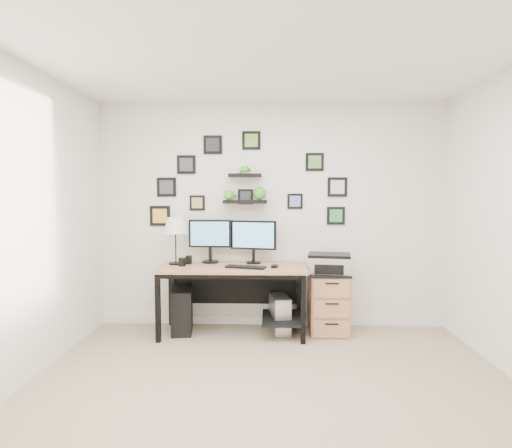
{
  "coord_description": "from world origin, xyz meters",
  "views": [
    {
      "loc": [
        -0.03,
        -2.98,
        1.54
      ],
      "look_at": [
        -0.17,
        1.83,
        1.2
      ],
      "focal_mm": 30.0,
      "sensor_mm": 36.0,
      "label": 1
    }
  ],
  "objects_px": {
    "monitor_right": "(253,238)",
    "mug": "(182,262)",
    "pc_tower_grey": "(280,314)",
    "desk": "(236,277)",
    "file_cabinet": "(328,302)",
    "pc_tower_black": "(182,310)",
    "printer": "(329,263)",
    "table_lamp": "(175,227)",
    "monitor_left": "(210,238)"
  },
  "relations": [
    {
      "from": "monitor_right",
      "to": "mug",
      "type": "relative_size",
      "value": 5.73
    },
    {
      "from": "monitor_right",
      "to": "pc_tower_grey",
      "type": "distance_m",
      "value": 0.9
    },
    {
      "from": "desk",
      "to": "pc_tower_grey",
      "type": "height_order",
      "value": "desk"
    },
    {
      "from": "mug",
      "to": "file_cabinet",
      "type": "distance_m",
      "value": 1.68
    },
    {
      "from": "pc_tower_black",
      "to": "printer",
      "type": "distance_m",
      "value": 1.72
    },
    {
      "from": "desk",
      "to": "pc_tower_grey",
      "type": "distance_m",
      "value": 0.64
    },
    {
      "from": "table_lamp",
      "to": "pc_tower_grey",
      "type": "height_order",
      "value": "table_lamp"
    },
    {
      "from": "desk",
      "to": "monitor_right",
      "type": "height_order",
      "value": "monitor_right"
    },
    {
      "from": "monitor_left",
      "to": "monitor_right",
      "type": "relative_size",
      "value": 0.95
    },
    {
      "from": "desk",
      "to": "monitor_right",
      "type": "distance_m",
      "value": 0.48
    },
    {
      "from": "monitor_left",
      "to": "monitor_right",
      "type": "distance_m",
      "value": 0.5
    },
    {
      "from": "monitor_left",
      "to": "file_cabinet",
      "type": "bearing_deg",
      "value": -5.75
    },
    {
      "from": "pc_tower_black",
      "to": "pc_tower_grey",
      "type": "height_order",
      "value": "pc_tower_black"
    },
    {
      "from": "file_cabinet",
      "to": "printer",
      "type": "distance_m",
      "value": 0.44
    },
    {
      "from": "desk",
      "to": "pc_tower_grey",
      "type": "xyz_separation_m",
      "value": [
        0.48,
        0.03,
        -0.42
      ]
    },
    {
      "from": "table_lamp",
      "to": "mug",
      "type": "distance_m",
      "value": 0.41
    },
    {
      "from": "monitor_left",
      "to": "monitor_right",
      "type": "bearing_deg",
      "value": -3.29
    },
    {
      "from": "printer",
      "to": "pc_tower_grey",
      "type": "bearing_deg",
      "value": -177.2
    },
    {
      "from": "table_lamp",
      "to": "pc_tower_grey",
      "type": "distance_m",
      "value": 1.52
    },
    {
      "from": "file_cabinet",
      "to": "monitor_right",
      "type": "bearing_deg",
      "value": 172.8
    },
    {
      "from": "desk",
      "to": "printer",
      "type": "height_order",
      "value": "printer"
    },
    {
      "from": "table_lamp",
      "to": "printer",
      "type": "relative_size",
      "value": 1.05
    },
    {
      "from": "monitor_right",
      "to": "table_lamp",
      "type": "relative_size",
      "value": 0.99
    },
    {
      "from": "pc_tower_black",
      "to": "file_cabinet",
      "type": "xyz_separation_m",
      "value": [
        1.63,
        0.03,
        0.09
      ]
    },
    {
      "from": "monitor_right",
      "to": "file_cabinet",
      "type": "relative_size",
      "value": 0.78
    },
    {
      "from": "pc_tower_grey",
      "to": "pc_tower_black",
      "type": "bearing_deg",
      "value": 179.87
    },
    {
      "from": "monitor_right",
      "to": "pc_tower_black",
      "type": "height_order",
      "value": "monitor_right"
    },
    {
      "from": "table_lamp",
      "to": "file_cabinet",
      "type": "xyz_separation_m",
      "value": [
        1.71,
        -0.03,
        -0.84
      ]
    },
    {
      "from": "mug",
      "to": "monitor_left",
      "type": "bearing_deg",
      "value": 38.93
    },
    {
      "from": "pc_tower_grey",
      "to": "table_lamp",
      "type": "bearing_deg",
      "value": 177.01
    },
    {
      "from": "table_lamp",
      "to": "mug",
      "type": "xyz_separation_m",
      "value": [
        0.09,
        -0.12,
        -0.38
      ]
    },
    {
      "from": "pc_tower_grey",
      "to": "file_cabinet",
      "type": "bearing_deg",
      "value": 3.03
    },
    {
      "from": "monitor_right",
      "to": "file_cabinet",
      "type": "bearing_deg",
      "value": -7.2
    },
    {
      "from": "file_cabinet",
      "to": "printer",
      "type": "relative_size",
      "value": 1.33
    },
    {
      "from": "pc_tower_black",
      "to": "monitor_left",
      "type": "bearing_deg",
      "value": 19.95
    },
    {
      "from": "mug",
      "to": "table_lamp",
      "type": "bearing_deg",
      "value": 127.61
    },
    {
      "from": "monitor_left",
      "to": "pc_tower_black",
      "type": "height_order",
      "value": "monitor_left"
    },
    {
      "from": "file_cabinet",
      "to": "pc_tower_black",
      "type": "bearing_deg",
      "value": -179.08
    },
    {
      "from": "printer",
      "to": "pc_tower_black",
      "type": "bearing_deg",
      "value": -179.15
    },
    {
      "from": "pc_tower_black",
      "to": "file_cabinet",
      "type": "distance_m",
      "value": 1.64
    },
    {
      "from": "monitor_left",
      "to": "printer",
      "type": "bearing_deg",
      "value": -5.81
    },
    {
      "from": "monitor_left",
      "to": "mug",
      "type": "bearing_deg",
      "value": -141.07
    },
    {
      "from": "desk",
      "to": "mug",
      "type": "distance_m",
      "value": 0.62
    },
    {
      "from": "monitor_right",
      "to": "printer",
      "type": "distance_m",
      "value": 0.89
    },
    {
      "from": "desk",
      "to": "monitor_left",
      "type": "height_order",
      "value": "monitor_left"
    },
    {
      "from": "monitor_right",
      "to": "desk",
      "type": "bearing_deg",
      "value": -138.46
    },
    {
      "from": "monitor_right",
      "to": "mug",
      "type": "bearing_deg",
      "value": -165.81
    },
    {
      "from": "mug",
      "to": "pc_tower_black",
      "type": "height_order",
      "value": "mug"
    },
    {
      "from": "file_cabinet",
      "to": "printer",
      "type": "bearing_deg",
      "value": -19.52
    },
    {
      "from": "file_cabinet",
      "to": "monitor_left",
      "type": "bearing_deg",
      "value": 174.25
    }
  ]
}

